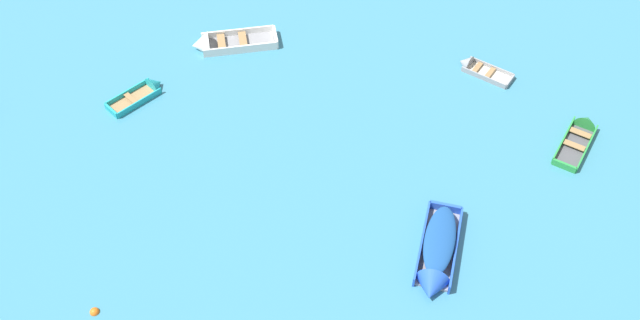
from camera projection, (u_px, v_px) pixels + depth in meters
rowboat_white_foreground_center at (217, 44)px, 36.99m from camera, size 4.50×2.07×1.31m
rowboat_blue_cluster_inner at (436, 258)px, 28.17m from camera, size 2.46×4.68×1.30m
rowboat_green_far_left at (582, 131)px, 33.01m from camera, size 2.73×3.54×1.03m
rowboat_turquoise_outer_right at (147, 90)px, 34.79m from camera, size 2.75×2.71×0.95m
rowboat_grey_distant_center at (474, 67)px, 35.94m from camera, size 2.78×2.32×0.90m
mooring_buoy_outer_edge at (95, 312)px, 27.05m from camera, size 0.36×0.36×0.36m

